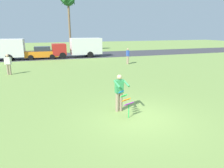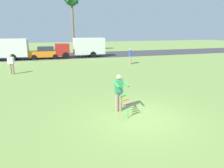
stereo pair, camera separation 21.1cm
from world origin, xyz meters
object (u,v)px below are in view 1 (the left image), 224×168
parked_truck_red_cab (80,47)px  person_walker_near (128,56)px  parked_car_orange (42,53)px  palm_tree_right_near (68,2)px  person_walker_far (8,64)px  kite_held (126,101)px  person_kite_flyer (119,92)px

parked_truck_red_cab → person_walker_near: 8.59m
parked_car_orange → person_walker_near: person_walker_near is taller
palm_tree_right_near → person_walker_far: bearing=-112.8°
kite_held → parked_truck_red_cab: 20.71m
palm_tree_right_near → person_walker_far: 20.67m
parked_truck_red_cab → person_walker_near: bearing=-62.7°
person_kite_flyer → palm_tree_right_near: size_ratio=0.18×
kite_held → palm_tree_right_near: palm_tree_right_near is taller
person_walker_near → palm_tree_right_near: bearing=104.8°
person_walker_far → kite_held: bearing=-61.3°
palm_tree_right_near → person_walker_far: palm_tree_right_near is taller
parked_truck_red_cab → kite_held: bearing=-94.7°
person_kite_flyer → kite_held: size_ratio=1.57×
person_kite_flyer → person_walker_near: bearing=65.2°
parked_truck_red_cab → person_walker_far: (-7.77, -9.55, -0.48)m
parked_car_orange → parked_truck_red_cab: size_ratio=0.63×
kite_held → parked_car_orange: (-3.40, 20.63, 0.04)m
parked_car_orange → person_walker_near: size_ratio=2.46×
person_kite_flyer → palm_tree_right_near: 29.21m
parked_car_orange → person_walker_far: (-2.66, -9.55, 0.16)m
palm_tree_right_near → parked_truck_red_cab: bearing=-88.2°
kite_held → palm_tree_right_near: size_ratio=0.11×
person_walker_far → person_kite_flyer: bearing=-60.1°
person_walker_near → person_kite_flyer: bearing=-114.8°
kite_held → person_walker_near: (5.64, 13.01, 0.20)m
person_walker_near → kite_held: bearing=-113.4°
person_kite_flyer → person_walker_near: size_ratio=1.00×
kite_held → person_walker_far: 12.63m
kite_held → person_walker_near: size_ratio=0.64×
person_kite_flyer → kite_held: 0.69m
parked_truck_red_cab → palm_tree_right_near: palm_tree_right_near is taller
person_walker_near → person_walker_far: same height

